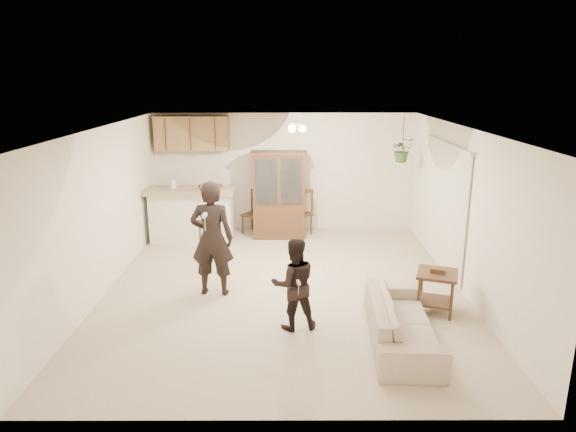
{
  "coord_description": "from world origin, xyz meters",
  "views": [
    {
      "loc": [
        0.05,
        -7.54,
        3.24
      ],
      "look_at": [
        0.07,
        0.4,
        1.06
      ],
      "focal_mm": 32.0,
      "sensor_mm": 36.0,
      "label": 1
    }
  ],
  "objects_px": {
    "adult": "(212,237)",
    "chair_hutch_right": "(300,221)",
    "child": "(294,280)",
    "side_table": "(436,291)",
    "chair_bar": "(211,227)",
    "china_hutch": "(279,196)",
    "chair_hutch_left": "(254,221)",
    "sofa": "(402,315)"
  },
  "relations": [
    {
      "from": "chair_hutch_left",
      "to": "chair_hutch_right",
      "type": "relative_size",
      "value": 0.93
    },
    {
      "from": "adult",
      "to": "chair_hutch_left",
      "type": "relative_size",
      "value": 1.98
    },
    {
      "from": "side_table",
      "to": "chair_bar",
      "type": "height_order",
      "value": "chair_bar"
    },
    {
      "from": "side_table",
      "to": "chair_hutch_left",
      "type": "bearing_deg",
      "value": 126.46
    },
    {
      "from": "sofa",
      "to": "chair_hutch_right",
      "type": "distance_m",
      "value": 4.78
    },
    {
      "from": "child",
      "to": "chair_bar",
      "type": "height_order",
      "value": "child"
    },
    {
      "from": "side_table",
      "to": "chair_hutch_left",
      "type": "height_order",
      "value": "chair_hutch_left"
    },
    {
      "from": "china_hutch",
      "to": "side_table",
      "type": "xyz_separation_m",
      "value": [
        2.26,
        -3.5,
        -0.57
      ]
    },
    {
      "from": "sofa",
      "to": "chair_hutch_right",
      "type": "xyz_separation_m",
      "value": [
        -1.16,
        4.63,
        -0.09
      ]
    },
    {
      "from": "chair_bar",
      "to": "chair_hutch_right",
      "type": "xyz_separation_m",
      "value": [
        1.78,
        0.6,
        -0.05
      ]
    },
    {
      "from": "adult",
      "to": "chair_hutch_left",
      "type": "height_order",
      "value": "adult"
    },
    {
      "from": "adult",
      "to": "side_table",
      "type": "xyz_separation_m",
      "value": [
        3.23,
        -0.65,
        -0.59
      ]
    },
    {
      "from": "adult",
      "to": "chair_hutch_right",
      "type": "xyz_separation_m",
      "value": [
        1.4,
        3.13,
        -0.62
      ]
    },
    {
      "from": "china_hutch",
      "to": "chair_hutch_left",
      "type": "relative_size",
      "value": 1.96
    },
    {
      "from": "child",
      "to": "chair_hutch_left",
      "type": "distance_m",
      "value": 4.36
    },
    {
      "from": "adult",
      "to": "side_table",
      "type": "bearing_deg",
      "value": 172.46
    },
    {
      "from": "chair_hutch_left",
      "to": "chair_hutch_right",
      "type": "height_order",
      "value": "chair_hutch_right"
    },
    {
      "from": "sofa",
      "to": "child",
      "type": "relative_size",
      "value": 1.39
    },
    {
      "from": "side_table",
      "to": "chair_bar",
      "type": "bearing_deg",
      "value": 138.69
    },
    {
      "from": "child",
      "to": "chair_hutch_right",
      "type": "bearing_deg",
      "value": -103.14
    },
    {
      "from": "side_table",
      "to": "china_hutch",
      "type": "bearing_deg",
      "value": 122.82
    },
    {
      "from": "adult",
      "to": "chair_hutch_right",
      "type": "relative_size",
      "value": 1.83
    },
    {
      "from": "adult",
      "to": "side_table",
      "type": "height_order",
      "value": "adult"
    },
    {
      "from": "child",
      "to": "china_hutch",
      "type": "xyz_separation_m",
      "value": [
        -0.25,
        3.97,
        0.21
      ]
    },
    {
      "from": "child",
      "to": "chair_bar",
      "type": "xyz_separation_m",
      "value": [
        -1.6,
        3.65,
        -0.35
      ]
    },
    {
      "from": "sofa",
      "to": "side_table",
      "type": "height_order",
      "value": "sofa"
    },
    {
      "from": "china_hutch",
      "to": "chair_hutch_left",
      "type": "height_order",
      "value": "china_hutch"
    },
    {
      "from": "adult",
      "to": "child",
      "type": "xyz_separation_m",
      "value": [
        1.22,
        -1.12,
        -0.22
      ]
    },
    {
      "from": "child",
      "to": "side_table",
      "type": "distance_m",
      "value": 2.1
    },
    {
      "from": "chair_bar",
      "to": "china_hutch",
      "type": "bearing_deg",
      "value": 9.1
    },
    {
      "from": "sofa",
      "to": "side_table",
      "type": "relative_size",
      "value": 2.73
    },
    {
      "from": "sofa",
      "to": "chair_bar",
      "type": "relative_size",
      "value": 1.64
    },
    {
      "from": "adult",
      "to": "chair_hutch_left",
      "type": "distance_m",
      "value": 3.24
    },
    {
      "from": "chair_bar",
      "to": "chair_hutch_right",
      "type": "distance_m",
      "value": 1.88
    },
    {
      "from": "china_hutch",
      "to": "chair_bar",
      "type": "bearing_deg",
      "value": -166.1
    },
    {
      "from": "adult",
      "to": "child",
      "type": "relative_size",
      "value": 1.33
    },
    {
      "from": "child",
      "to": "side_table",
      "type": "xyz_separation_m",
      "value": [
        2.01,
        0.47,
        -0.37
      ]
    },
    {
      "from": "adult",
      "to": "child",
      "type": "bearing_deg",
      "value": 141.19
    },
    {
      "from": "adult",
      "to": "chair_bar",
      "type": "distance_m",
      "value": 2.62
    },
    {
      "from": "chair_hutch_right",
      "to": "child",
      "type": "bearing_deg",
      "value": 59.08
    },
    {
      "from": "sofa",
      "to": "child",
      "type": "distance_m",
      "value": 1.43
    },
    {
      "from": "adult",
      "to": "china_hutch",
      "type": "bearing_deg",
      "value": -104.82
    }
  ]
}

